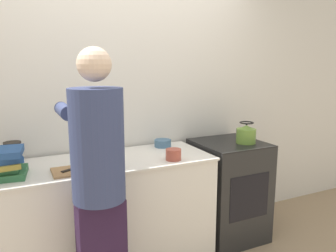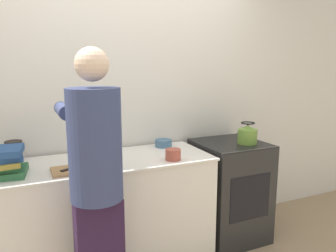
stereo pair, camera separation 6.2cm
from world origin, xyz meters
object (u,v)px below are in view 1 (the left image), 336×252
Objects in this scene: person at (98,179)px; kettle at (246,134)px; canister_jar at (13,153)px; oven at (228,189)px; bowl_prep at (163,143)px; knife at (76,168)px; cutting_board at (78,170)px.

kettle is (1.46, 0.41, 0.06)m from person.
oven is at bearing -7.91° from canister_jar.
person reaches higher than kettle.
bowl_prep is (-0.69, 0.31, -0.08)m from kettle.
bowl_prep is at bearing -2.49° from knife.
cutting_board is 1.78× the size of kettle.
knife is at bearing -45.57° from canister_jar.
knife is at bearing -156.62° from bowl_prep.
person is at bearing -164.43° from kettle.
kettle is (0.11, -0.09, 0.55)m from oven.
kettle is at bearing 15.57° from person.
canister_jar is at bearing 134.54° from cutting_board.
canister_jar is (-0.39, 0.40, 0.06)m from knife.
canister_jar is at bearing 169.84° from kettle.
knife is 0.56m from canister_jar.
knife is at bearing -178.04° from kettle.
kettle is at bearing -24.18° from bowl_prep.
person reaches higher than knife.
knife is at bearing 137.99° from cutting_board.
person is 0.88m from canister_jar.
person is 0.35m from cutting_board.
person is 5.00× the size of cutting_board.
person is 0.36m from knife.
canister_jar is (-0.46, 0.75, 0.04)m from person.
canister_jar is at bearing 121.57° from person.
oven is at bearing 20.26° from person.
bowl_prep is 1.23m from canister_jar.
cutting_board is 0.02m from knife.
oven is 6.13× the size of bowl_prep.
canister_jar is at bearing 178.45° from bowl_prep.
kettle reaches higher than canister_jar.
cutting_board is 0.58m from canister_jar.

